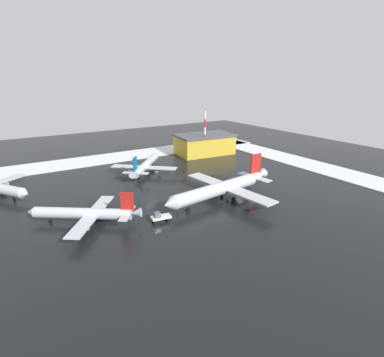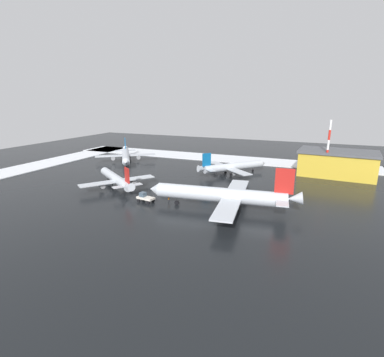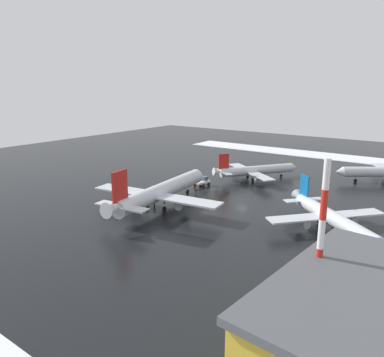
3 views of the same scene
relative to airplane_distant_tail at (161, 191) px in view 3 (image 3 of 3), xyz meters
name	(u,v)px [view 3 (image 3 of 3)]	position (x,y,z in m)	size (l,w,h in m)	color
ground_plane	(242,199)	(16.14, -11.61, -3.64)	(240.00, 240.00, 0.00)	black
snow_bank_right	(327,156)	(83.14, -11.61, -3.51)	(14.00, 116.00, 0.26)	white
airplane_distant_tail	(161,191)	(0.00, 0.00, 0.00)	(37.08, 30.87, 11.01)	silver
airplane_parked_starboard	(332,218)	(7.42, -34.85, -0.87)	(21.44, 22.95, 8.37)	silver
airplane_foreground_jet	(255,170)	(35.20, -5.46, -0.99)	(23.29, 20.06, 8.02)	silver
pushback_tug	(203,181)	(20.22, 2.65, -2.36)	(4.88, 2.90, 2.50)	silver
ground_crew_beside_wing	(196,188)	(14.36, 0.65, -2.67)	(0.36, 0.36, 1.71)	black
ground_crew_near_tug	(154,202)	(-0.62, 1.50, -2.67)	(0.36, 0.36, 1.71)	black
antenna_mast	(320,248)	(-22.70, -41.65, 6.07)	(0.70, 0.70, 19.42)	red
cargo_hangar	(361,328)	(-26.27, -47.02, 0.80)	(26.17, 17.04, 8.80)	gold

